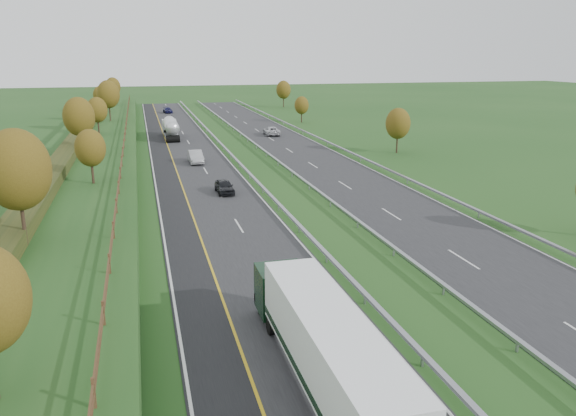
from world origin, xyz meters
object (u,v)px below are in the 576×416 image
at_px(car_dark_near, 224,186).
at_px(car_small_far, 168,110).
at_px(car_oncoming, 271,131).
at_px(road_tanker, 171,127).
at_px(box_lorry, 322,344).
at_px(car_silver_mid, 196,157).

distance_m(car_dark_near, car_small_far, 85.19).
height_order(car_dark_near, car_oncoming, car_oncoming).
relative_size(road_tanker, car_small_far, 2.48).
distance_m(box_lorry, car_small_far, 121.79).
height_order(car_silver_mid, car_oncoming, car_silver_mid).
xyz_separation_m(road_tanker, car_small_far, (1.77, 43.48, -1.17)).
distance_m(car_dark_near, car_silver_mid, 17.72).
relative_size(box_lorry, car_oncoming, 2.98).
height_order(box_lorry, car_dark_near, box_lorry).
xyz_separation_m(car_dark_near, car_silver_mid, (-1.21, 17.68, 0.11)).
distance_m(car_silver_mid, car_oncoming, 28.09).
height_order(box_lorry, car_small_far, box_lorry).
distance_m(box_lorry, car_oncoming, 79.13).
bearing_deg(car_small_far, car_silver_mid, -96.47).
distance_m(box_lorry, car_silver_mid, 54.30).
bearing_deg(box_lorry, road_tanker, 91.23).
bearing_deg(box_lorry, car_small_far, 89.96).
relative_size(car_dark_near, car_small_far, 0.92).
bearing_deg(car_dark_near, road_tanker, 92.77).
bearing_deg(car_small_far, car_dark_near, -95.66).
bearing_deg(car_oncoming, car_silver_mid, 59.51).
xyz_separation_m(box_lorry, car_small_far, (0.09, 121.78, -1.63)).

